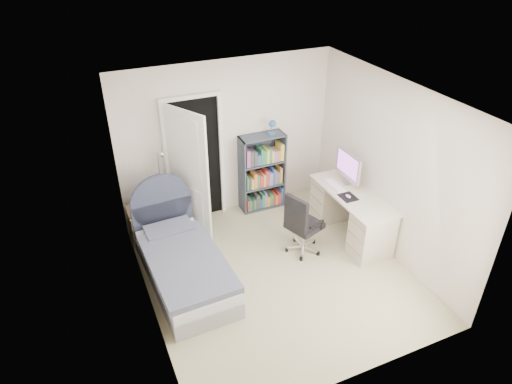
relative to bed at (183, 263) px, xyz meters
name	(u,v)px	position (x,y,z in m)	size (l,w,h in m)	color
room_shell	(279,196)	(1.19, -0.42, 0.98)	(3.50, 3.70, 2.60)	tan
door	(190,168)	(0.50, 1.12, 0.77)	(0.92, 0.74, 2.06)	black
bed	(183,263)	(0.00, 0.00, 0.00)	(0.97, 1.94, 1.18)	gray
nightstand	(143,216)	(-0.29, 1.09, 0.16)	(0.44, 0.44, 0.64)	#DAB986
floor_lamp	(164,199)	(0.08, 1.22, 0.28)	(0.19, 0.19, 1.34)	silver
bookcase	(262,175)	(1.71, 1.22, 0.34)	(0.72, 0.31, 1.54)	#3B4350
desk	(350,212)	(2.59, -0.05, 0.14)	(0.61, 1.51, 1.24)	beige
office_chair	(301,222)	(1.69, -0.13, 0.27)	(0.55, 0.56, 0.97)	silver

